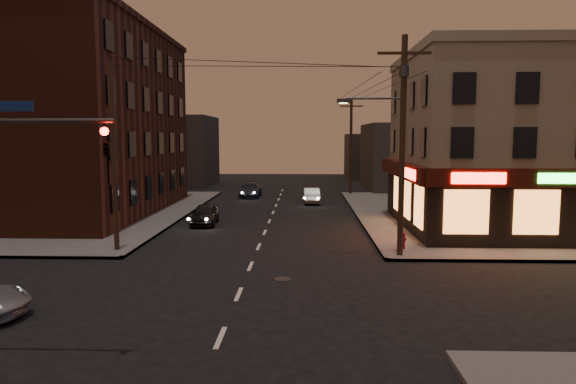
{
  "coord_description": "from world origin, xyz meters",
  "views": [
    {
      "loc": [
        2.36,
        -17.81,
        5.62
      ],
      "look_at": [
        1.62,
        4.66,
        3.2
      ],
      "focal_mm": 32.0,
      "sensor_mm": 36.0,
      "label": 1
    }
  ],
  "objects_px": {
    "sedan_far": "(251,190)",
    "fire_hydrant": "(403,239)",
    "sedan_near": "(205,214)",
    "sedan_mid": "(312,196)"
  },
  "relations": [
    {
      "from": "sedan_far",
      "to": "fire_hydrant",
      "type": "relative_size",
      "value": 5.43
    },
    {
      "from": "sedan_near",
      "to": "fire_hydrant",
      "type": "relative_size",
      "value": 4.59
    },
    {
      "from": "sedan_far",
      "to": "fire_hydrant",
      "type": "height_order",
      "value": "sedan_far"
    },
    {
      "from": "sedan_far",
      "to": "fire_hydrant",
      "type": "xyz_separation_m",
      "value": [
        9.91,
        -22.83,
        -0.05
      ]
    },
    {
      "from": "sedan_near",
      "to": "sedan_mid",
      "type": "distance_m",
      "value": 13.07
    },
    {
      "from": "sedan_near",
      "to": "fire_hydrant",
      "type": "height_order",
      "value": "sedan_near"
    },
    {
      "from": "sedan_near",
      "to": "sedan_far",
      "type": "distance_m",
      "value": 15.39
    },
    {
      "from": "sedan_near",
      "to": "fire_hydrant",
      "type": "distance_m",
      "value": 13.52
    },
    {
      "from": "sedan_near",
      "to": "fire_hydrant",
      "type": "xyz_separation_m",
      "value": [
        11.25,
        -7.5,
        -0.05
      ]
    },
    {
      "from": "sedan_near",
      "to": "sedan_far",
      "type": "height_order",
      "value": "sedan_far"
    }
  ]
}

